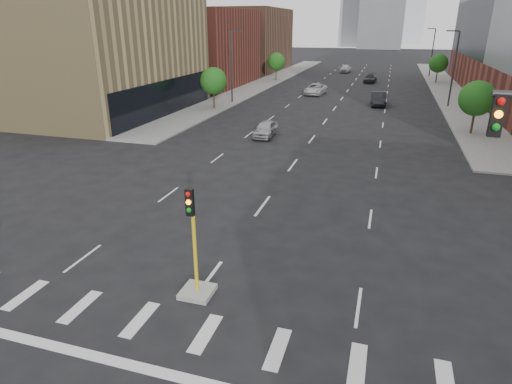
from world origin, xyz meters
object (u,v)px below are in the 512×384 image
at_px(car_distant, 346,68).
at_px(car_far_left, 316,89).
at_px(median_traffic_signal, 196,273).
at_px(car_near_left, 265,129).
at_px(car_mid_right, 378,99).
at_px(car_deep_right, 370,79).

bearing_deg(car_distant, car_far_left, -88.93).
relative_size(median_traffic_signal, car_distant, 0.88).
bearing_deg(median_traffic_signal, car_distant, 92.20).
relative_size(car_near_left, car_mid_right, 0.84).
xyz_separation_m(car_near_left, car_mid_right, (9.34, 20.09, 0.11)).
distance_m(median_traffic_signal, car_deep_right, 68.34).
xyz_separation_m(car_mid_right, car_deep_right, (-2.24, 23.42, -0.13)).
relative_size(car_deep_right, car_distant, 0.98).
bearing_deg(median_traffic_signal, car_mid_right, 83.59).
height_order(car_mid_right, car_distant, car_distant).
distance_m(car_mid_right, car_far_left, 11.52).
height_order(car_near_left, car_far_left, car_far_left).
bearing_deg(car_near_left, car_distant, 86.96).
bearing_deg(car_distant, car_near_left, -88.25).
relative_size(median_traffic_signal, car_deep_right, 0.90).
height_order(median_traffic_signal, car_deep_right, median_traffic_signal).
relative_size(median_traffic_signal, car_mid_right, 0.87).
xyz_separation_m(median_traffic_signal, car_distant, (-3.26, 84.74, -0.13)).
relative_size(median_traffic_signal, car_near_left, 1.03).
relative_size(car_near_left, car_far_left, 0.77).
bearing_deg(car_far_left, car_near_left, -84.80).
height_order(car_far_left, car_deep_right, car_far_left).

